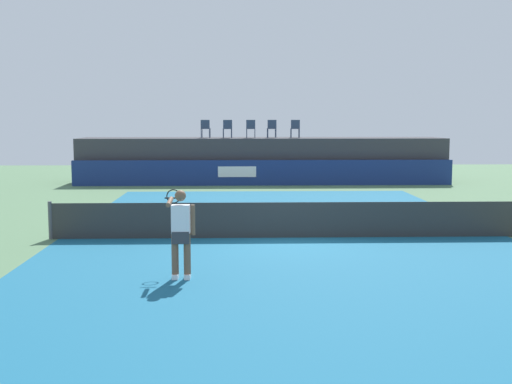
{
  "coord_description": "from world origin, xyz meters",
  "views": [
    {
      "loc": [
        -1.32,
        -16.91,
        3.17
      ],
      "look_at": [
        -0.72,
        2.0,
        1.0
      ],
      "focal_mm": 45.29,
      "sensor_mm": 36.0,
      "label": 1
    }
  ],
  "objects": [
    {
      "name": "ground_plane",
      "position": [
        0.0,
        3.0,
        0.0
      ],
      "size": [
        48.0,
        48.0,
        0.0
      ],
      "primitive_type": "plane",
      "color": "#4C704C"
    },
    {
      "name": "court_inner",
      "position": [
        0.0,
        0.0,
        0.0
      ],
      "size": [
        12.0,
        22.0,
        0.0
      ],
      "primitive_type": "cube",
      "color": "#16597A",
      "rests_on": "ground"
    },
    {
      "name": "sponsor_wall",
      "position": [
        -0.01,
        13.5,
        0.6
      ],
      "size": [
        18.0,
        0.22,
        1.2
      ],
      "color": "navy",
      "rests_on": "ground"
    },
    {
      "name": "spectator_platform",
      "position": [
        0.0,
        15.3,
        1.1
      ],
      "size": [
        18.0,
        2.8,
        2.2
      ],
      "primitive_type": "cube",
      "color": "#38383D",
      "rests_on": "ground"
    },
    {
      "name": "spectator_chair_far_left",
      "position": [
        -2.81,
        15.24,
        2.69
      ],
      "size": [
        0.47,
        0.47,
        0.89
      ],
      "color": "#2D3D56",
      "rests_on": "spectator_platform"
    },
    {
      "name": "spectator_chair_left",
      "position": [
        -1.71,
        14.99,
        2.69
      ],
      "size": [
        0.47,
        0.47,
        0.89
      ],
      "color": "#2D3D56",
      "rests_on": "spectator_platform"
    },
    {
      "name": "spectator_chair_center",
      "position": [
        -0.57,
        14.99,
        2.69
      ],
      "size": [
        0.46,
        0.46,
        0.89
      ],
      "color": "#2D3D56",
      "rests_on": "spectator_platform"
    },
    {
      "name": "spectator_chair_right",
      "position": [
        0.48,
        15.25,
        2.69
      ],
      "size": [
        0.45,
        0.45,
        0.89
      ],
      "color": "#2D3D56",
      "rests_on": "spectator_platform"
    },
    {
      "name": "spectator_chair_far_right",
      "position": [
        1.64,
        15.18,
        2.69
      ],
      "size": [
        0.45,
        0.45,
        0.89
      ],
      "color": "#2D3D56",
      "rests_on": "spectator_platform"
    },
    {
      "name": "tennis_net",
      "position": [
        0.0,
        0.0,
        0.47
      ],
      "size": [
        12.4,
        0.02,
        0.95
      ],
      "primitive_type": "cube",
      "color": "#2D2D2D",
      "rests_on": "ground"
    },
    {
      "name": "net_post_near",
      "position": [
        -6.2,
        0.0,
        0.5
      ],
      "size": [
        0.1,
        0.1,
        1.0
      ],
      "primitive_type": "cylinder",
      "color": "#4C4C51",
      "rests_on": "ground"
    },
    {
      "name": "tennis_player",
      "position": [
        -2.41,
        -4.33,
        0.96
      ],
      "size": [
        0.67,
        1.13,
        1.77
      ],
      "color": "white",
      "rests_on": "court_inner"
    }
  ]
}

